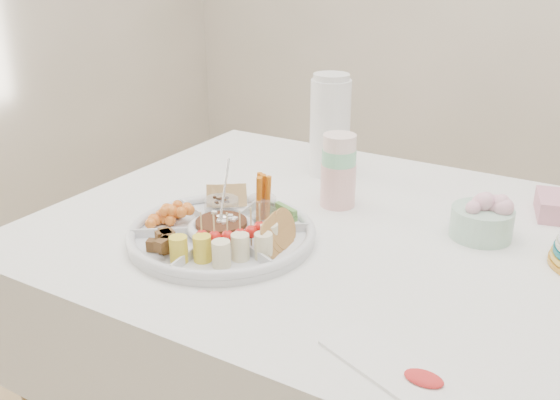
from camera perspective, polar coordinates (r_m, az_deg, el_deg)
The scene contains 13 objects.
dining_table at distance 1.52m, azimuth 9.47°, elevation -16.63°, with size 1.52×1.02×0.76m, color white.
party_tray at distance 1.28m, azimuth -5.36°, elevation -2.84°, with size 0.38×0.38×0.04m, color silver.
bean_dip at distance 1.28m, azimuth -5.37°, elevation -2.53°, with size 0.11×0.11×0.04m, color #5E2414.
tortillas at distance 1.22m, azimuth -0.10°, elevation -3.04°, with size 0.10×0.10×0.06m, color #915A3B, non-canonical shape.
carrot_cucumber at distance 1.33m, azimuth -0.57°, elevation 0.14°, with size 0.12×0.12×0.11m, color #CD6710, non-canonical shape.
pita_raisins at distance 1.40m, azimuth -5.39°, elevation 0.23°, with size 0.10×0.10×0.06m, color tan, non-canonical shape.
cherries at distance 1.34m, azimuth -10.18°, elevation -1.28°, with size 0.11×0.11×0.04m, color orange, non-canonical shape.
granola_chunks at distance 1.23m, azimuth -10.65°, elevation -3.71°, with size 0.09×0.09×0.04m, color brown, non-canonical shape.
banana_tomato at distance 1.15m, azimuth -5.42°, elevation -3.94°, with size 0.11×0.11×0.09m, color #DAD366, non-canonical shape.
cup_stack at distance 1.43m, azimuth 5.41°, elevation 3.70°, with size 0.08×0.08×0.22m, color silver.
thermos at distance 1.63m, azimuth 4.59°, elevation 6.93°, with size 0.10×0.10×0.27m, color white.
flower_bowl at distance 1.35m, azimuth 18.02°, elevation -1.38°, with size 0.13×0.13×0.10m, color #A1E2C4.
placemat at distance 0.93m, azimuth 11.18°, elevation -15.41°, with size 0.26×0.09×0.01m, color white.
Camera 1 is at (0.39, -1.12, 1.33)m, focal length 40.00 mm.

